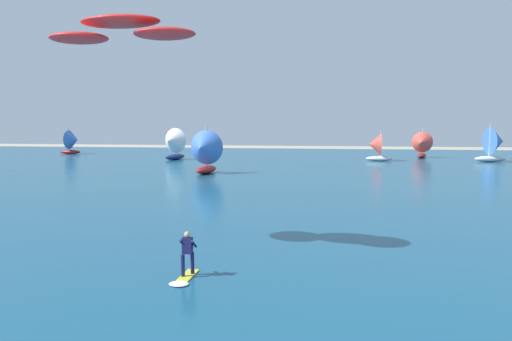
{
  "coord_description": "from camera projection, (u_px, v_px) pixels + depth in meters",
  "views": [
    {
      "loc": [
        1.6,
        -2.49,
        5.74
      ],
      "look_at": [
        -0.96,
        15.85,
        3.82
      ],
      "focal_mm": 33.22,
      "sensor_mm": 36.0,
      "label": 1
    }
  ],
  "objects": [
    {
      "name": "sailboat_trailing",
      "position": [
        422.0,
        145.0,
        73.61
      ],
      "size": [
        3.56,
        4.03,
        4.53
      ],
      "color": "maroon",
      "rests_on": "ocean"
    },
    {
      "name": "sailboat_center_horizon",
      "position": [
        495.0,
        144.0,
        66.34
      ],
      "size": [
        4.75,
        4.13,
        5.37
      ],
      "color": "silver",
      "rests_on": "ocean"
    },
    {
      "name": "sailboat_mid_right",
      "position": [
        376.0,
        147.0,
        67.87
      ],
      "size": [
        3.77,
        3.17,
        4.45
      ],
      "color": "white",
      "rests_on": "ocean"
    },
    {
      "name": "sailboat_leading",
      "position": [
        73.0,
        142.0,
        82.32
      ],
      "size": [
        3.99,
        3.39,
        4.64
      ],
      "color": "maroon",
      "rests_on": "ocean"
    },
    {
      "name": "sailboat_heeled_over",
      "position": [
        204.0,
        152.0,
        50.85
      ],
      "size": [
        4.0,
        4.65,
        5.31
      ],
      "color": "maroon",
      "rests_on": "ocean"
    },
    {
      "name": "sailboat_far_right",
      "position": [
        172.0,
        144.0,
        69.7
      ],
      "size": [
        4.15,
        4.69,
        5.27
      ],
      "color": "navy",
      "rests_on": "ocean"
    },
    {
      "name": "kitesurfer",
      "position": [
        186.0,
        262.0,
        17.09
      ],
      "size": [
        0.73,
        1.98,
        1.67
      ],
      "color": "yellow",
      "rests_on": "ocean"
    },
    {
      "name": "ocean",
      "position": [
        308.0,
        171.0,
        54.48
      ],
      "size": [
        160.0,
        90.0,
        0.1
      ],
      "primitive_type": "cube",
      "color": "navy",
      "rests_on": "ground"
    },
    {
      "name": "kite",
      "position": [
        120.0,
        30.0,
        20.09
      ],
      "size": [
        6.93,
        2.95,
        1.02
      ],
      "color": "red"
    }
  ]
}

